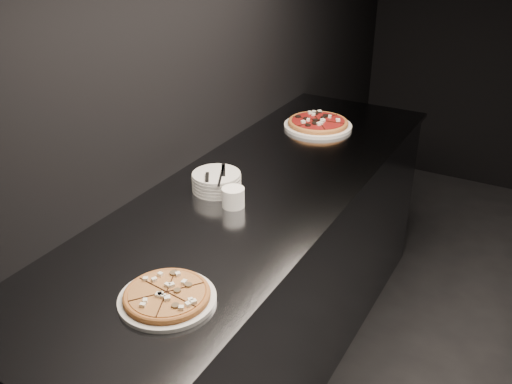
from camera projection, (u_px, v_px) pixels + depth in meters
The scene contains 7 objects.
wall_left at pixel (177, 57), 2.24m from camera, with size 0.02×5.00×2.80m, color black.
counter at pixel (259, 279), 2.51m from camera, with size 0.74×2.44×0.92m.
pizza_mushroom at pixel (167, 296), 1.64m from camera, with size 0.28×0.28×0.03m.
pizza_tomato at pixel (318, 124), 2.88m from camera, with size 0.34×0.34×0.04m.
plate_stack at pixel (217, 182), 2.26m from camera, with size 0.19×0.19×0.07m.
cutlery at pixel (216, 175), 2.23m from camera, with size 0.09×0.20×0.01m.
ramekin at pixel (233, 197), 2.13m from camera, with size 0.09×0.09×0.07m.
Camera 1 is at (-1.14, -1.80, 1.95)m, focal length 40.00 mm.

